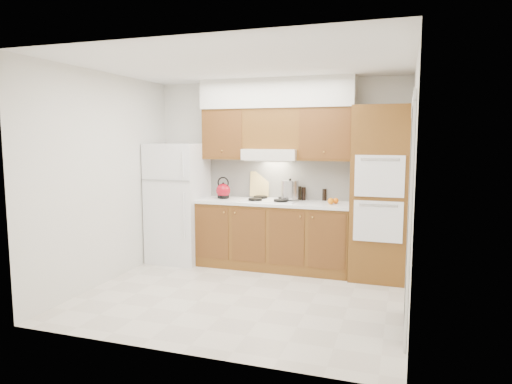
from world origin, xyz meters
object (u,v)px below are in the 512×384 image
at_px(kettle, 223,191).
at_px(stock_pot, 290,190).
at_px(oven_cabinet, 380,194).
at_px(fridge, 179,203).

distance_m(kettle, stock_pot, 0.97).
xyz_separation_m(oven_cabinet, stock_pot, (-1.20, 0.09, -0.01)).
distance_m(fridge, kettle, 0.71).
bearing_deg(oven_cabinet, kettle, 179.19).
bearing_deg(kettle, fridge, 173.81).
xyz_separation_m(fridge, oven_cabinet, (2.85, 0.03, 0.24)).
bearing_deg(kettle, stock_pot, -8.18).
bearing_deg(oven_cabinet, fridge, -179.30).
relative_size(oven_cabinet, kettle, 10.71).
height_order(fridge, kettle, fridge).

